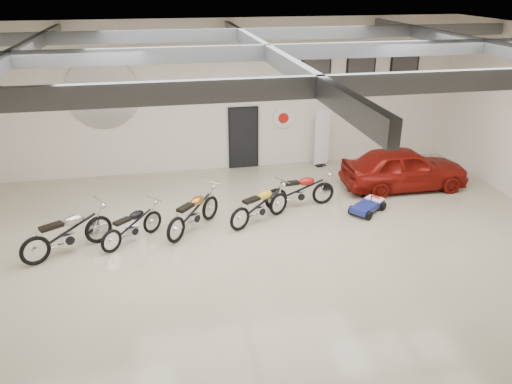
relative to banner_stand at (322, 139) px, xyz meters
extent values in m
cube|color=#B9AF8D|center=(-3.18, -5.50, -0.99)|extent=(16.00, 12.00, 0.01)
cube|color=slate|center=(-3.18, -5.50, 4.01)|extent=(16.00, 12.00, 0.01)
cube|color=silver|center=(-3.18, 0.50, 1.51)|extent=(16.00, 0.02, 5.00)
cube|color=black|center=(-2.68, 0.45, 0.06)|extent=(0.92, 0.08, 2.10)
imported|color=maroon|center=(1.93, -2.39, -0.32)|extent=(1.62, 3.94, 1.34)
camera|label=1|loc=(-5.47, -15.81, 5.22)|focal=35.00mm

